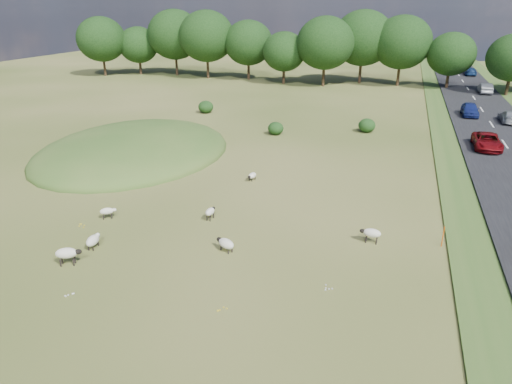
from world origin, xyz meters
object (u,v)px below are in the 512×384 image
sheep_4 (210,212)px  car_1 (470,109)px  sheep_5 (107,211)px  sheep_3 (371,233)px  marker_post (443,237)px  sheep_0 (252,176)px  car_5 (470,71)px  sheep_2 (67,253)px  car_0 (446,66)px  car_2 (510,116)px  sheep_6 (93,240)px  car_4 (487,141)px  car_6 (485,88)px  sheep_1 (226,243)px

sheep_4 → car_1: (18.17, 34.50, 0.48)m
sheep_5 → sheep_3: bearing=-27.8°
marker_post → sheep_0: bearing=153.4°
marker_post → car_5: bearing=83.0°
marker_post → sheep_3: 3.81m
sheep_2 → sheep_3: size_ratio=1.14×
car_0 → sheep_2: bearing=-105.1°
car_2 → car_0: bearing=-85.2°
car_5 → sheep_6: bearing=70.7°
sheep_0 → car_5: 67.11m
sheep_5 → car_2: car_2 is taller
sheep_6 → sheep_3: bearing=-79.1°
car_1 → sheep_2: bearing=-118.9°
sheep_2 → car_5: bearing=46.6°
car_1 → car_4: (0.00, -13.85, -0.07)m
car_0 → car_6: car_6 is taller
car_1 → car_2: car_1 is taller
marker_post → car_4: 20.57m
car_2 → car_5: car_5 is taller
car_6 → car_2: bearing=90.0°
sheep_5 → car_5: bearing=34.7°
sheep_0 → car_1: car_1 is taller
sheep_6 → sheep_1: bearing=-84.1°
car_5 → car_6: size_ratio=1.06×
marker_post → sheep_3: (-3.74, -0.73, -0.01)m
car_2 → car_5: 38.42m
sheep_1 → sheep_2: 8.02m
sheep_2 → sheep_6: size_ratio=1.07×
car_1 → sheep_3: bearing=-103.9°
sheep_2 → sheep_6: sheep_2 is taller
sheep_6 → car_2: car_2 is taller
sheep_1 → car_2: size_ratio=0.29×
car_0 → car_5: size_ratio=0.93×
sheep_3 → car_5: bearing=-96.6°
car_6 → car_1: bearing=77.1°
sheep_5 → car_1: (24.24, 36.33, 0.49)m
sheep_1 → car_0: 82.87m
sheep_5 → sheep_2: bearing=-110.4°
car_2 → sheep_4: bearing=55.8°
car_5 → sheep_3: bearing=80.1°
sheep_2 → car_5: 82.27m
sheep_2 → sheep_4: 8.55m
sheep_1 → car_6: bearing=-82.7°
car_2 → sheep_0: bearing=49.3°
sheep_0 → sheep_5: bearing=-23.8°
marker_post → car_1: bearing=81.9°
sheep_0 → car_6: size_ratio=0.24×
sheep_1 → car_6: size_ratio=0.29×
sheep_6 → sheep_0: bearing=-30.9°
car_0 → car_1: (0.00, -43.46, 0.13)m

